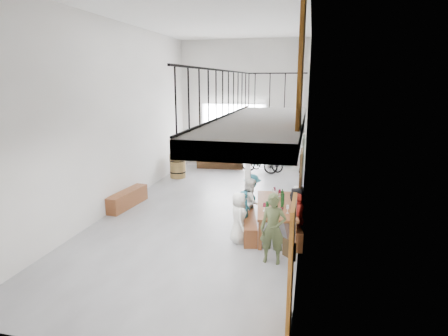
% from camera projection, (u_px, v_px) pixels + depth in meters
% --- Properties ---
extents(floor, '(12.00, 12.00, 0.00)m').
position_uv_depth(floor, '(206.00, 212.00, 11.11)').
color(floor, slate).
rests_on(floor, ground).
extents(room_walls, '(12.00, 12.00, 12.00)m').
position_uv_depth(room_walls, '(205.00, 90.00, 10.29)').
color(room_walls, white).
rests_on(room_walls, ground).
extents(gateway_portal, '(2.80, 0.08, 2.80)m').
position_uv_depth(gateway_portal, '(233.00, 136.00, 16.51)').
color(gateway_portal, white).
rests_on(gateway_portal, ground).
extents(right_wall_decor, '(0.07, 8.28, 5.07)m').
position_uv_depth(right_wall_decor, '(300.00, 175.00, 8.35)').
color(right_wall_decor, '#A65B13').
rests_on(right_wall_decor, ground).
extents(balcony, '(1.52, 5.62, 4.00)m').
position_uv_depth(balcony, '(261.00, 126.00, 7.03)').
color(balcony, silver).
rests_on(balcony, ground).
extents(tasting_table, '(1.21, 2.35, 0.79)m').
position_uv_depth(tasting_table, '(276.00, 207.00, 9.37)').
color(tasting_table, brown).
rests_on(tasting_table, ground).
extents(bench_inner, '(0.70, 2.01, 0.46)m').
position_uv_depth(bench_inner, '(249.00, 224.00, 9.57)').
color(bench_inner, brown).
rests_on(bench_inner, ground).
extents(bench_wall, '(0.57, 2.05, 0.47)m').
position_uv_depth(bench_wall, '(292.00, 227.00, 9.37)').
color(bench_wall, brown).
rests_on(bench_wall, ground).
extents(tableware, '(0.62, 1.69, 0.35)m').
position_uv_depth(tableware, '(279.00, 199.00, 9.33)').
color(tableware, '#113313').
rests_on(tableware, tasting_table).
extents(side_bench, '(0.57, 1.81, 0.50)m').
position_uv_depth(side_bench, '(127.00, 199.00, 11.51)').
color(side_bench, brown).
rests_on(side_bench, ground).
extents(oak_barrel, '(0.64, 0.64, 0.94)m').
position_uv_depth(oak_barrel, '(178.00, 166.00, 14.93)').
color(oak_barrel, olive).
rests_on(oak_barrel, ground).
extents(serving_counter, '(2.09, 0.76, 1.08)m').
position_uv_depth(serving_counter, '(221.00, 156.00, 16.54)').
color(serving_counter, '#31200E').
rests_on(serving_counter, ground).
extents(counter_bottles, '(1.81, 0.16, 0.28)m').
position_uv_depth(counter_bottles, '(221.00, 141.00, 16.41)').
color(counter_bottles, '#113313').
rests_on(counter_bottles, serving_counter).
extents(guest_left_a, '(0.56, 0.70, 1.24)m').
position_uv_depth(guest_left_a, '(239.00, 217.00, 8.91)').
color(guest_left_a, white).
rests_on(guest_left_a, ground).
extents(guest_left_b, '(0.32, 0.44, 1.13)m').
position_uv_depth(guest_left_b, '(245.00, 212.00, 9.43)').
color(guest_left_b, '#226172').
rests_on(guest_left_b, ground).
extents(guest_left_c, '(0.56, 0.68, 1.29)m').
position_uv_depth(guest_left_c, '(251.00, 202.00, 9.99)').
color(guest_left_c, white).
rests_on(guest_left_c, ground).
extents(guest_left_d, '(0.51, 0.85, 1.29)m').
position_uv_depth(guest_left_d, '(252.00, 197.00, 10.41)').
color(guest_left_d, '#226172').
rests_on(guest_left_d, ground).
extents(guest_right_a, '(0.44, 0.78, 1.26)m').
position_uv_depth(guest_right_a, '(298.00, 219.00, 8.78)').
color(guest_right_a, '#A1241B').
rests_on(guest_right_a, ground).
extents(guest_right_b, '(0.64, 1.21, 1.24)m').
position_uv_depth(guest_right_b, '(296.00, 212.00, 9.31)').
color(guest_right_b, black).
rests_on(guest_right_b, ground).
extents(guest_right_c, '(0.51, 0.63, 1.12)m').
position_uv_depth(guest_right_c, '(297.00, 206.00, 9.90)').
color(guest_right_c, white).
rests_on(guest_right_c, ground).
extents(host_standing, '(0.58, 0.40, 1.52)m').
position_uv_depth(host_standing, '(273.00, 229.00, 7.87)').
color(host_standing, '#3F4829').
rests_on(host_standing, ground).
extents(potted_plant, '(0.42, 0.40, 0.37)m').
position_uv_depth(potted_plant, '(291.00, 208.00, 10.85)').
color(potted_plant, '#1E4819').
rests_on(potted_plant, ground).
extents(bicycle_near, '(1.67, 1.11, 0.83)m').
position_uv_depth(bicycle_near, '(266.00, 161.00, 16.01)').
color(bicycle_near, black).
rests_on(bicycle_near, ground).
extents(bicycle_far, '(1.71, 0.87, 0.99)m').
position_uv_depth(bicycle_far, '(259.00, 161.00, 15.67)').
color(bicycle_far, black).
rests_on(bicycle_far, ground).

